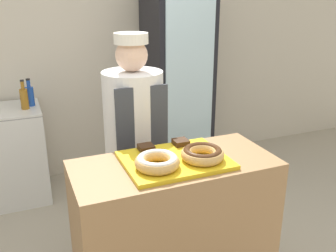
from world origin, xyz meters
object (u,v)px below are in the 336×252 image
serving_tray (175,160)px  bottle_amber_b (24,98)px  donut_light_glaze (157,161)px  donut_chocolate_glaze (202,153)px  bottle_blue (30,95)px  beverage_fridge (177,81)px  brownie_back_right (181,142)px  baker_person (135,146)px  brownie_back_left (146,148)px

serving_tray → bottle_amber_b: size_ratio=2.15×
donut_light_glaze → donut_chocolate_glaze: (0.26, 0.00, 0.00)m
donut_chocolate_glaze → bottle_blue: 2.04m
donut_light_glaze → beverage_fridge: bearing=63.3°
brownie_back_right → baker_person: bearing=108.6°
brownie_back_left → brownie_back_right: bearing=0.0°
serving_tray → brownie_back_right: 0.20m
brownie_back_right → bottle_amber_b: bottle_amber_b is taller
brownie_back_left → baker_person: bearing=81.3°
brownie_back_right → bottle_blue: size_ratio=0.34×
brownie_back_right → bottle_amber_b: size_ratio=0.33×
serving_tray → bottle_amber_b: bearing=112.6°
brownie_back_left → brownie_back_right: same height
serving_tray → brownie_back_right: (0.11, 0.17, 0.03)m
baker_person → brownie_back_right: bearing=-71.4°
donut_chocolate_glaze → beverage_fridge: size_ratio=0.12×
donut_light_glaze → bottle_amber_b: size_ratio=0.90×
bottle_amber_b → brownie_back_left: bearing=-68.7°
serving_tray → beverage_fridge: bearing=65.8°
brownie_back_right → serving_tray: bearing=-123.4°
donut_chocolate_glaze → bottle_amber_b: size_ratio=0.90×
brownie_back_left → bottle_amber_b: size_ratio=0.33×
beverage_fridge → bottle_amber_b: size_ratio=7.54×
serving_tray → baker_person: bearing=93.8°
brownie_back_right → beverage_fridge: beverage_fridge is taller
baker_person → bottle_amber_b: bearing=121.5°
bottle_blue → donut_light_glaze: bearing=-74.3°
bottle_blue → bottle_amber_b: (-0.05, -0.09, 0.00)m
serving_tray → beverage_fridge: (0.79, 1.77, 0.00)m
donut_chocolate_glaze → beverage_fridge: (0.66, 1.84, -0.04)m
donut_light_glaze → brownie_back_right: size_ratio=2.76×
serving_tray → brownie_back_left: brownie_back_left is taller
donut_chocolate_glaze → beverage_fridge: bearing=70.2°
serving_tray → bottle_blue: size_ratio=2.25×
brownie_back_right → bottle_blue: (-0.77, 1.64, -0.04)m
donut_light_glaze → beverage_fridge: beverage_fridge is taller
serving_tray → donut_chocolate_glaze: 0.16m
donut_light_glaze → brownie_back_right: bearing=44.7°
donut_chocolate_glaze → donut_light_glaze: bearing=180.0°
donut_light_glaze → bottle_blue: bearing=105.7°
donut_chocolate_glaze → serving_tray: bearing=151.2°
serving_tray → brownie_back_left: 0.20m
brownie_back_left → brownie_back_right: 0.22m
donut_chocolate_glaze → baker_person: bearing=104.1°
baker_person → bottle_blue: size_ratio=6.44×
baker_person → beverage_fridge: beverage_fridge is taller
donut_light_glaze → beverage_fridge: (0.93, 1.84, -0.04)m
serving_tray → baker_person: 0.63m
donut_light_glaze → bottle_amber_b: bearing=108.0°
brownie_back_right → baker_person: (-0.15, 0.45, -0.17)m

